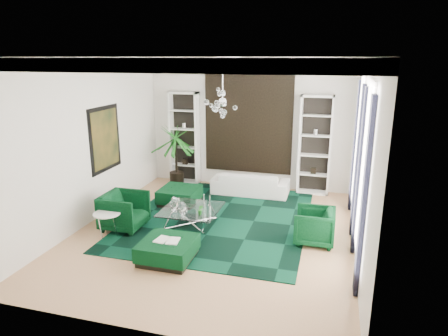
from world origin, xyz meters
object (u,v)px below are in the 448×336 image
(armchair_right, at_px, (314,226))
(ottoman_front, at_px, (168,250))
(armchair_left, at_px, (124,211))
(coffee_table, at_px, (191,218))
(side_table, at_px, (108,225))
(palm, at_px, (176,147))
(sofa, at_px, (250,183))
(ottoman_side, at_px, (180,196))

(armchair_right, distance_m, ottoman_front, 3.08)
(armchair_left, bearing_deg, coffee_table, -71.00)
(armchair_right, xyz_separation_m, side_table, (-4.32, -0.94, -0.10))
(coffee_table, bearing_deg, side_table, -146.55)
(armchair_left, distance_m, palm, 3.44)
(armchair_left, height_order, palm, palm)
(armchair_left, relative_size, ottoman_front, 0.93)
(armchair_right, distance_m, palm, 5.26)
(sofa, bearing_deg, palm, -6.15)
(ottoman_side, relative_size, ottoman_front, 0.99)
(armchair_left, height_order, side_table, armchair_left)
(armchair_right, relative_size, ottoman_side, 0.84)
(coffee_table, xyz_separation_m, palm, (-1.51, 2.86, 0.97))
(coffee_table, bearing_deg, ottoman_side, 121.49)
(ottoman_front, distance_m, side_table, 1.74)
(armchair_left, xyz_separation_m, palm, (-0.08, 3.35, 0.76))
(armchair_left, xyz_separation_m, coffee_table, (1.43, 0.49, -0.20))
(armchair_left, bearing_deg, side_table, 167.83)
(armchair_left, xyz_separation_m, ottoman_side, (0.62, 1.81, -0.20))
(sofa, relative_size, armchair_right, 2.62)
(sofa, height_order, side_table, sofa)
(armchair_right, relative_size, ottoman_front, 0.83)
(armchair_right, distance_m, coffee_table, 2.78)
(armchair_left, height_order, ottoman_side, armchair_left)
(sofa, height_order, ottoman_front, sofa)
(ottoman_front, bearing_deg, palm, 109.96)
(sofa, height_order, armchair_right, armchair_right)
(sofa, bearing_deg, armchair_left, 53.77)
(armchair_right, xyz_separation_m, ottoman_front, (-2.67, -1.52, -0.18))
(armchair_right, bearing_deg, armchair_left, -84.32)
(palm, bearing_deg, side_table, -90.44)
(armchair_right, xyz_separation_m, palm, (-4.29, 2.93, 0.81))
(ottoman_side, bearing_deg, ottoman_front, -72.61)
(armchair_left, distance_m, side_table, 0.56)
(palm, bearing_deg, ottoman_front, -70.04)
(ottoman_front, bearing_deg, coffee_table, 93.73)
(sofa, distance_m, side_table, 4.34)
(sofa, relative_size, palm, 0.91)
(coffee_table, bearing_deg, palm, 117.88)
(sofa, distance_m, armchair_left, 3.84)
(sofa, bearing_deg, side_table, 56.67)
(coffee_table, xyz_separation_m, ottoman_side, (-0.81, 1.32, -0.00))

